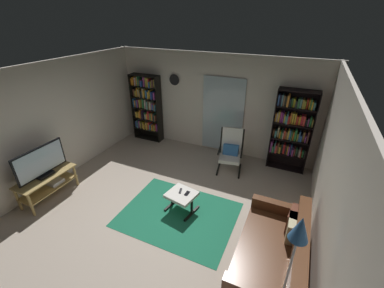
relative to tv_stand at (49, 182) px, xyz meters
The scene contains 17 objects.
ground_plane 2.39m from the tv_stand, 12.26° to the left, with size 7.02×7.02×0.00m, color #B5A494.
wall_back 4.22m from the tv_stand, 55.82° to the left, with size 5.60×0.06×2.60m, color silver.
wall_left 1.14m from the tv_stand, 127.79° to the left, with size 0.06×6.00×2.60m, color silver.
wall_right 5.12m from the tv_stand, ahead, with size 0.06×6.00×2.60m, color silver.
glass_door_panel 4.29m from the tv_stand, 52.08° to the left, with size 1.10×0.01×2.00m, color silver.
area_rug 2.77m from the tv_stand, 12.80° to the left, with size 2.13×1.64×0.01m, color #1D6D4D.
tv_stand is the anchor object (origin of this frame).
television 0.49m from the tv_stand, 84.49° to the right, with size 0.20×1.04×0.63m.
bookshelf_near_tv 3.28m from the tv_stand, 83.76° to the left, with size 0.87×0.30×1.94m.
bookshelf_near_sofa 5.43m from the tv_stand, 36.56° to the left, with size 0.88×0.30×1.98m.
leather_sofa 4.49m from the tv_stand, ahead, with size 0.91×1.78×0.81m.
lounge_armchair 4.04m from the tv_stand, 39.95° to the left, with size 0.67×0.74×1.02m.
ottoman 2.78m from the tv_stand, 16.00° to the left, with size 0.60×0.57×0.39m.
tv_remote 2.75m from the tv_stand, 17.34° to the left, with size 0.04×0.14×0.02m, color black.
cell_phone 2.89m from the tv_stand, 16.24° to the left, with size 0.07×0.14×0.01m, color black.
floor_lamp_by_sofa 4.81m from the tv_stand, ahead, with size 0.22×0.22×1.78m.
wall_clock 3.85m from the tv_stand, 70.02° to the left, with size 0.29×0.03×0.29m.
Camera 1 is at (2.11, -3.08, 3.45)m, focal length 23.44 mm.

